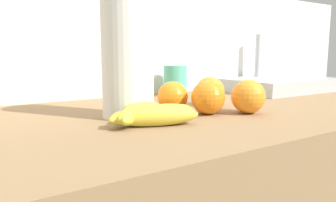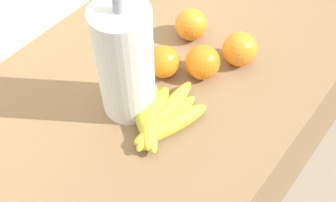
% 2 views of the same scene
% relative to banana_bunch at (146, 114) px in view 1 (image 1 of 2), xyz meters
% --- Properties ---
extents(wall_back, '(2.12, 0.06, 1.30)m').
position_rel_banana_bunch_xyz_m(wall_back, '(0.26, 0.44, -0.28)').
color(wall_back, silver).
rests_on(wall_back, ground).
extents(banana_bunch, '(0.21, 0.21, 0.04)m').
position_rel_banana_bunch_xyz_m(banana_bunch, '(0.00, 0.00, 0.00)').
color(banana_bunch, gold).
rests_on(banana_bunch, counter).
extents(orange_center, '(0.08, 0.08, 0.08)m').
position_rel_banana_bunch_xyz_m(orange_center, '(0.25, -0.04, 0.02)').
color(orange_center, orange).
rests_on(orange_center, counter).
extents(orange_far_right, '(0.07, 0.07, 0.07)m').
position_rel_banana_bunch_xyz_m(orange_far_right, '(0.12, 0.08, 0.02)').
color(orange_far_right, orange).
rests_on(orange_far_right, counter).
extents(orange_back_right, '(0.08, 0.08, 0.08)m').
position_rel_banana_bunch_xyz_m(orange_back_right, '(0.26, 0.10, 0.02)').
color(orange_back_right, orange).
rests_on(orange_back_right, counter).
extents(orange_front, '(0.08, 0.08, 0.08)m').
position_rel_banana_bunch_xyz_m(orange_front, '(0.17, 0.01, 0.02)').
color(orange_front, orange).
rests_on(orange_front, counter).
extents(paper_towel_roll, '(0.11, 0.11, 0.29)m').
position_rel_banana_bunch_xyz_m(paper_towel_roll, '(-0.00, 0.08, 0.11)').
color(paper_towel_roll, white).
rests_on(paper_towel_roll, counter).
extents(sink_basin, '(0.43, 0.30, 0.22)m').
position_rel_banana_bunch_xyz_m(sink_basin, '(0.72, 0.24, 0.01)').
color(sink_basin, '#B7BABF').
rests_on(sink_basin, counter).
extents(mug, '(0.08, 0.08, 0.10)m').
position_rel_banana_bunch_xyz_m(mug, '(0.30, 0.33, 0.03)').
color(mug, '#56BFA2').
rests_on(mug, counter).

